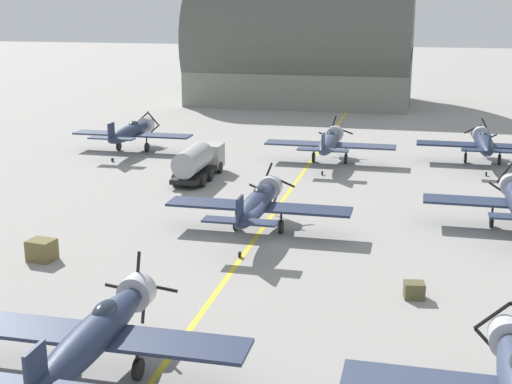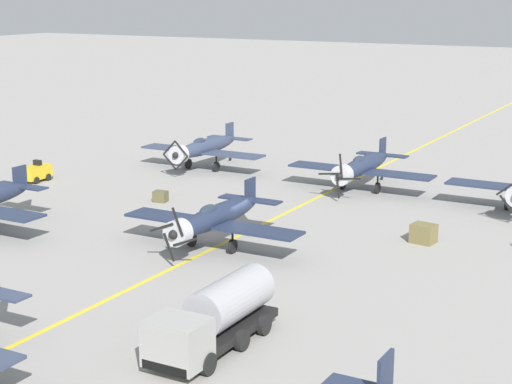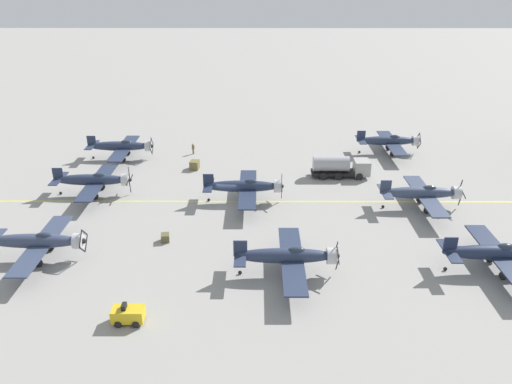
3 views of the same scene
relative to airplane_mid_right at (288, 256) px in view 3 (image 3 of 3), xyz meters
The scene contains 16 objects.
ground_plane 17.72m from the airplane_mid_right, 157.37° to the right, with size 400.00×400.00×0.00m, color gray.
taxiway_stripe 17.72m from the airplane_mid_right, 157.37° to the right, with size 0.30×160.00×0.01m, color yellow.
airplane_mid_right is the anchor object (origin of this frame).
airplane_near_left 39.41m from the airplane_mid_right, 143.31° to the right, with size 12.00×9.98×3.65m.
airplane_near_right 24.80m from the airplane_mid_right, 96.24° to the right, with size 12.00×9.98×3.65m.
airplane_mid_center 16.96m from the airplane_mid_right, 164.73° to the right, with size 12.00×9.98×3.70m.
airplane_far_left 38.64m from the airplane_mid_right, 152.67° to the left, with size 12.00×9.98×3.65m.
airplane_far_center 22.28m from the airplane_mid_right, 130.52° to the left, with size 12.00×9.98×3.74m.
airplane_far_right 19.80m from the airplane_mid_right, 92.03° to the left, with size 12.00×9.98×3.65m.
airplane_near_center 30.03m from the airplane_mid_right, 127.65° to the right, with size 12.00×9.98×3.80m.
fuel_tanker 25.98m from the airplane_mid_right, 160.55° to the left, with size 2.68×8.00×2.98m.
tow_tractor 15.30m from the airplane_mid_right, 62.26° to the right, with size 1.57×2.60×1.79m.
ground_crew_walking 36.21m from the airplane_mid_right, 158.92° to the right, with size 0.38×0.38×1.73m.
supply_crate_by_tanker 29.98m from the airplane_mid_right, 156.25° to the right, with size 1.47×1.23×1.23m, color brown.
supply_crate_mid_lane 14.32m from the airplane_mid_right, 116.30° to the right, with size 1.01×0.84×0.84m, color brown.
traffic_cone 39.09m from the airplane_mid_right, 160.14° to the right, with size 0.36×0.36×0.55m, color orange.
Camera 3 is at (56.42, 3.88, 26.62)m, focal length 35.00 mm.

